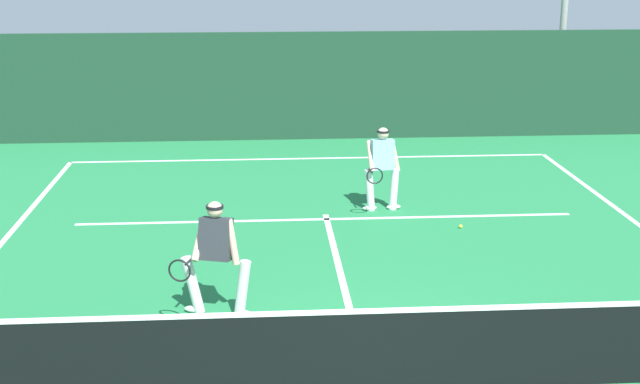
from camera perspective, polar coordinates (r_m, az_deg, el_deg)
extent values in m
cube|color=white|center=(19.64, -0.58, 2.22)|extent=(10.70, 0.10, 0.01)
cube|color=white|center=(15.29, 0.44, -1.79)|extent=(8.72, 0.10, 0.01)
cube|color=white|center=(12.53, 1.49, -5.87)|extent=(0.10, 6.40, 0.01)
cube|color=black|center=(9.44, 3.38, -10.49)|extent=(11.54, 0.02, 0.92)
cube|color=white|center=(9.24, 3.43, -7.80)|extent=(11.54, 0.03, 0.05)
cylinder|color=silver|center=(11.29, -5.11, -6.36)|extent=(0.28, 0.20, 0.79)
cylinder|color=silver|center=(11.50, -8.33, -6.05)|extent=(0.33, 0.22, 0.79)
ellipsoid|color=white|center=(11.42, -5.07, -7.95)|extent=(0.28, 0.18, 0.09)
ellipsoid|color=white|center=(11.63, -8.26, -7.61)|extent=(0.28, 0.18, 0.09)
cube|color=#2D3338|center=(11.16, -6.85, -3.07)|extent=(0.47, 0.41, 0.57)
cylinder|color=beige|center=(11.10, -5.75, -3.27)|extent=(0.19, 0.14, 0.60)
cylinder|color=beige|center=(11.24, -7.92, -3.10)|extent=(0.22, 0.47, 0.50)
sphere|color=beige|center=(11.04, -6.91, -1.15)|extent=(0.21, 0.21, 0.21)
cylinder|color=black|center=(11.03, -6.92, -0.97)|extent=(0.28, 0.28, 0.04)
cylinder|color=black|center=(11.11, -8.56, -4.50)|extent=(0.10, 0.26, 0.03)
torus|color=black|center=(10.81, -9.19, -5.11)|extent=(0.29, 0.11, 0.29)
cylinder|color=silver|center=(15.82, 4.87, 0.20)|extent=(0.19, 0.15, 0.77)
cylinder|color=silver|center=(15.72, 3.29, 0.13)|extent=(0.21, 0.15, 0.78)
ellipsoid|color=white|center=(15.91, 4.85, -0.98)|extent=(0.27, 0.13, 0.09)
ellipsoid|color=white|center=(15.81, 3.27, -1.05)|extent=(0.27, 0.13, 0.09)
cube|color=#8CCCE0|center=(15.60, 4.13, 2.47)|extent=(0.42, 0.28, 0.55)
cylinder|color=beige|center=(15.66, 4.92, 2.41)|extent=(0.22, 0.11, 0.59)
cylinder|color=beige|center=(15.56, 3.34, 2.35)|extent=(0.13, 0.42, 0.53)
sphere|color=beige|center=(15.52, 4.16, 3.86)|extent=(0.21, 0.21, 0.21)
cylinder|color=black|center=(15.51, 4.16, 3.99)|extent=(0.24, 0.24, 0.04)
cylinder|color=black|center=(15.36, 3.34, 1.39)|extent=(0.05, 0.26, 0.03)
torus|color=black|center=(15.04, 3.61, 1.06)|extent=(0.29, 0.05, 0.29)
sphere|color=#D1E033|center=(15.00, 9.21, -2.24)|extent=(0.07, 0.07, 0.07)
cube|color=#1A3B29|center=(21.42, -0.93, 6.95)|extent=(20.12, 0.12, 2.63)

